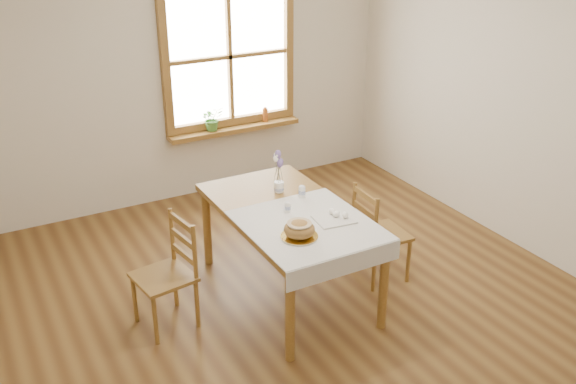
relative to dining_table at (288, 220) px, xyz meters
name	(u,v)px	position (x,y,z in m)	size (l,w,h in m)	color
ground	(306,311)	(0.00, -0.30, -0.66)	(5.00, 5.00, 0.00)	brown
room_walls	(310,99)	(0.00, -0.30, 1.04)	(4.60, 5.10, 2.65)	beige
window	(229,57)	(0.50, 2.17, 0.79)	(1.46, 0.08, 1.46)	olive
window_sill	(235,129)	(0.50, 2.10, 0.03)	(1.46, 0.20, 0.05)	olive
dining_table	(288,220)	(0.00, 0.00, 0.00)	(0.90, 1.60, 0.75)	olive
table_linen	(308,225)	(0.00, -0.30, 0.09)	(0.91, 0.99, 0.01)	silver
chair_left	(163,275)	(-1.00, 0.06, -0.24)	(0.40, 0.42, 0.85)	olive
chair_right	(382,233)	(0.80, -0.16, -0.25)	(0.39, 0.41, 0.84)	olive
bread_plate	(299,236)	(-0.15, -0.44, 0.10)	(0.26, 0.26, 0.01)	white
bread_loaf	(299,228)	(-0.15, -0.44, 0.17)	(0.22, 0.22, 0.12)	olive
egg_napkin	(334,219)	(0.21, -0.33, 0.10)	(0.28, 0.24, 0.01)	silver
eggs	(334,216)	(0.21, -0.33, 0.13)	(0.21, 0.19, 0.05)	white
salt_shaker	(288,207)	(-0.03, -0.05, 0.14)	(0.05, 0.05, 0.09)	white
pepper_shaker	(302,191)	(0.20, 0.13, 0.15)	(0.05, 0.05, 0.10)	white
flower_vase	(279,188)	(0.09, 0.31, 0.13)	(0.08, 0.08, 0.09)	white
lavender_bouquet	(279,168)	(0.09, 0.31, 0.30)	(0.14, 0.14, 0.26)	#65508E
potted_plant	(212,121)	(0.25, 2.10, 0.15)	(0.23, 0.25, 0.20)	#457C31
amber_bottle	(265,114)	(0.87, 2.10, 0.13)	(0.06, 0.06, 0.16)	#B05920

